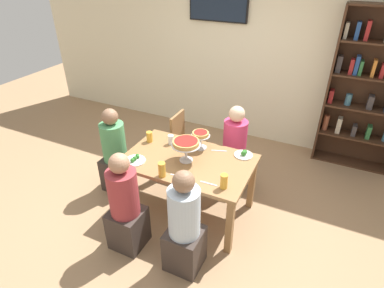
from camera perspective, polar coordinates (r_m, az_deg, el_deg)
ground_plane at (r=4.01m, az=-0.63°, el=-11.66°), size 12.00×12.00×0.00m
rear_partition at (r=5.18m, az=10.47°, el=15.81°), size 8.00×0.12×2.80m
dining_table at (r=3.60m, az=-0.69°, el=-4.12°), size 1.43×0.90×0.74m
bookshelf at (r=4.93m, az=29.34°, el=8.39°), size 1.10×0.30×2.21m
television at (r=5.13m, az=4.76°, el=23.91°), size 0.92×0.05×0.52m
diner_head_west at (r=4.18m, az=-13.56°, el=-2.11°), size 0.34×0.34×1.15m
diner_far_right at (r=4.16m, az=7.51°, el=-1.60°), size 0.34×0.34×1.15m
diner_near_left at (r=3.36m, az=-11.85°, el=-11.31°), size 0.34×0.34×1.15m
diner_near_right at (r=3.09m, az=-1.38°, el=-14.97°), size 0.34×0.34×1.15m
chair_far_left at (r=4.41m, az=-1.30°, el=0.59°), size 0.40×0.40×0.87m
deep_dish_pizza_stand at (r=3.42m, az=-1.09°, el=-0.02°), size 0.32×0.32×0.26m
personal_pizza_stand at (r=3.68m, az=1.55°, el=1.44°), size 0.22×0.22×0.21m
salad_plate_near_diner at (r=3.57m, az=-10.19°, el=-2.80°), size 0.23×0.23×0.06m
salad_plate_far_diner at (r=3.65m, az=9.27°, el=-1.79°), size 0.21×0.21×0.07m
beer_glass_amber_tall at (r=3.12m, az=5.75°, el=-6.68°), size 0.08×0.08×0.15m
beer_glass_amber_short at (r=3.27m, az=-5.42°, el=-4.60°), size 0.08×0.08×0.16m
beer_glass_amber_spare at (r=3.89m, az=-7.64°, el=1.30°), size 0.07×0.07×0.13m
water_glass_clear_near at (r=3.82m, az=-3.82°, el=0.78°), size 0.07×0.07×0.12m
cutlery_fork_near at (r=3.90m, az=-1.91°, el=0.59°), size 0.17×0.08×0.00m
cutlery_knife_near at (r=3.20m, az=3.02°, el=-7.09°), size 0.18×0.02×0.00m
cutlery_fork_far at (r=3.30m, az=-2.46°, el=-5.75°), size 0.18×0.03×0.00m
cutlery_knife_far at (r=3.71m, az=4.85°, el=-1.21°), size 0.18×0.07×0.00m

